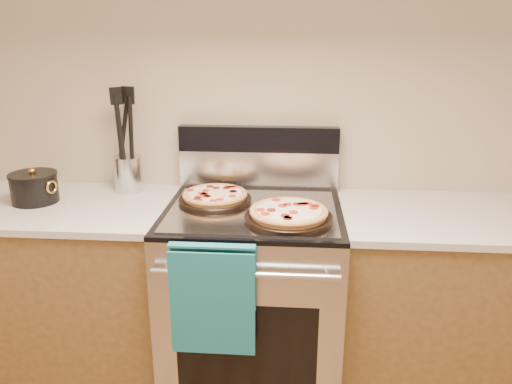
# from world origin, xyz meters

# --- Properties ---
(wall_back) EXTENTS (4.00, 0.00, 4.00)m
(wall_back) POSITION_xyz_m (0.00, 2.00, 1.35)
(wall_back) COLOR tan
(wall_back) RESTS_ON ground
(range_body) EXTENTS (0.76, 0.68, 0.90)m
(range_body) POSITION_xyz_m (0.00, 1.65, 0.45)
(range_body) COLOR #B7B7BC
(range_body) RESTS_ON ground
(oven_window) EXTENTS (0.56, 0.01, 0.40)m
(oven_window) POSITION_xyz_m (0.00, 1.31, 0.45)
(oven_window) COLOR black
(oven_window) RESTS_ON range_body
(cooktop) EXTENTS (0.76, 0.68, 0.02)m
(cooktop) POSITION_xyz_m (0.00, 1.65, 0.91)
(cooktop) COLOR black
(cooktop) RESTS_ON range_body
(backsplash_lower) EXTENTS (0.76, 0.06, 0.18)m
(backsplash_lower) POSITION_xyz_m (0.00, 1.96, 1.01)
(backsplash_lower) COLOR silver
(backsplash_lower) RESTS_ON cooktop
(backsplash_upper) EXTENTS (0.76, 0.06, 0.12)m
(backsplash_upper) POSITION_xyz_m (0.00, 1.96, 1.16)
(backsplash_upper) COLOR black
(backsplash_upper) RESTS_ON backsplash_lower
(oven_handle) EXTENTS (0.70, 0.03, 0.03)m
(oven_handle) POSITION_xyz_m (0.00, 1.27, 0.80)
(oven_handle) COLOR silver
(oven_handle) RESTS_ON range_body
(dish_towel) EXTENTS (0.32, 0.05, 0.42)m
(dish_towel) POSITION_xyz_m (-0.12, 1.27, 0.70)
(dish_towel) COLOR teal
(dish_towel) RESTS_ON oven_handle
(foil_sheet) EXTENTS (0.70, 0.55, 0.01)m
(foil_sheet) POSITION_xyz_m (0.00, 1.62, 0.92)
(foil_sheet) COLOR gray
(foil_sheet) RESTS_ON cooktop
(cabinet_left) EXTENTS (1.00, 0.62, 0.88)m
(cabinet_left) POSITION_xyz_m (-0.88, 1.68, 0.44)
(cabinet_left) COLOR brown
(cabinet_left) RESTS_ON ground
(countertop_left) EXTENTS (1.02, 0.64, 0.03)m
(countertop_left) POSITION_xyz_m (-0.88, 1.68, 0.90)
(countertop_left) COLOR #B9B4A6
(countertop_left) RESTS_ON cabinet_left
(cabinet_right) EXTENTS (1.00, 0.62, 0.88)m
(cabinet_right) POSITION_xyz_m (0.88, 1.68, 0.44)
(cabinet_right) COLOR brown
(cabinet_right) RESTS_ON ground
(countertop_right) EXTENTS (1.02, 0.64, 0.03)m
(countertop_right) POSITION_xyz_m (0.88, 1.68, 0.90)
(countertop_right) COLOR #B9B4A6
(countertop_right) RESTS_ON cabinet_right
(pepperoni_pizza_back) EXTENTS (0.37, 0.37, 0.04)m
(pepperoni_pizza_back) POSITION_xyz_m (-0.18, 1.72, 0.95)
(pepperoni_pizza_back) COLOR #BB7339
(pepperoni_pizza_back) RESTS_ON foil_sheet
(pepperoni_pizza_front) EXTENTS (0.38, 0.38, 0.05)m
(pepperoni_pizza_front) POSITION_xyz_m (0.15, 1.52, 0.95)
(pepperoni_pizza_front) COLOR #BB7339
(pepperoni_pizza_front) RESTS_ON foil_sheet
(utensil_crock) EXTENTS (0.15, 0.15, 0.17)m
(utensil_crock) POSITION_xyz_m (-0.62, 1.89, 1.00)
(utensil_crock) COLOR silver
(utensil_crock) RESTS_ON countertop_left
(saucepan) EXTENTS (0.26, 0.26, 0.12)m
(saucepan) POSITION_xyz_m (-0.99, 1.69, 0.97)
(saucepan) COLOR black
(saucepan) RESTS_ON countertop_left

